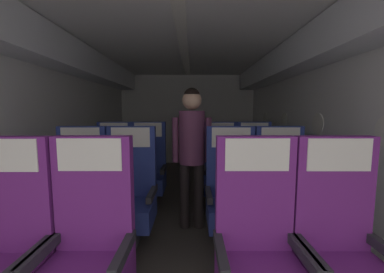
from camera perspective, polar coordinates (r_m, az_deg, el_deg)
ground at (r=3.14m, az=-2.37°, el=-18.77°), size 3.56×6.55×0.02m
fuselage_shell at (r=3.12m, az=-2.31°, el=11.96°), size 3.44×6.20×2.26m
seat_a_left_window at (r=1.91m, az=-39.12°, el=-21.24°), size 0.52×0.47×1.16m
seat_a_left_aisle at (r=1.68m, az=-24.08°, el=-24.15°), size 0.52×0.47×1.16m
seat_a_right_aisle at (r=1.80m, az=32.29°, el=-22.54°), size 0.52×0.47×1.16m
seat_a_right_window at (r=1.61m, az=15.53°, el=-25.27°), size 0.52×0.47×1.16m
seat_b_left_window at (r=2.66m, az=-25.83°, el=-12.77°), size 0.52×0.47×1.16m
seat_b_left_aisle at (r=2.50m, az=-14.99°, el=-13.56°), size 0.52×0.47×1.16m
seat_b_right_aisle at (r=2.58m, az=20.62°, el=-13.11°), size 0.52×0.47×1.16m
seat_b_right_window at (r=2.44m, az=9.32°, el=-13.89°), size 0.52×0.47×1.16m
seat_c_left_window at (r=3.51m, az=-18.71°, el=-7.92°), size 0.52×0.47×1.16m
seat_c_left_aisle at (r=3.40m, az=-10.88°, el=-8.14°), size 0.52×0.47×1.16m
seat_c_right_aisle at (r=3.47m, az=14.79°, el=-7.96°), size 0.52×0.47×1.16m
seat_c_right_window at (r=3.36m, az=6.62°, el=-8.27°), size 0.52×0.47×1.16m
flight_attendant at (r=2.58m, az=-0.25°, el=-1.73°), size 0.43×0.28×1.56m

